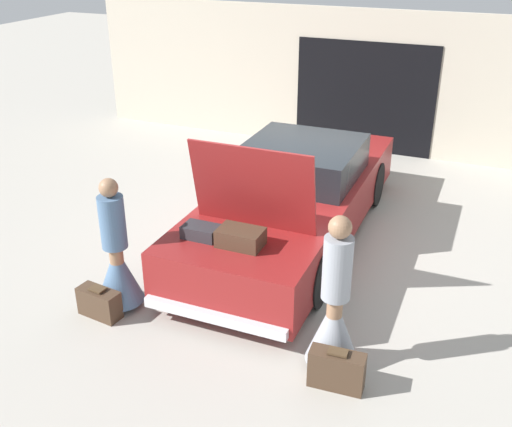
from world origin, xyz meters
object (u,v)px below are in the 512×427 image
car (294,198)px  suitcase_beside_left_person (99,303)px  person_left (117,262)px  person_right (334,315)px  suitcase_beside_right_person (337,370)px

car → suitcase_beside_left_person: size_ratio=9.64×
person_left → suitcase_beside_left_person: (-0.10, -0.29, -0.42)m
person_left → person_right: size_ratio=0.96×
car → suitcase_beside_right_person: car is taller
person_left → suitcase_beside_right_person: 2.87m
car → person_right: bearing=-62.8°
car → person_right: 2.93m
car → suitcase_beside_right_person: bearing=-63.1°
car → person_left: car is taller
car → suitcase_beside_right_person: 3.29m
suitcase_beside_left_person → car: bearing=62.8°
person_right → car: bearing=38.1°
car → suitcase_beside_left_person: bearing=-117.2°
car → suitcase_beside_left_person: (-1.44, -2.81, -0.44)m
person_left → suitcase_beside_right_person: size_ratio=2.95×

